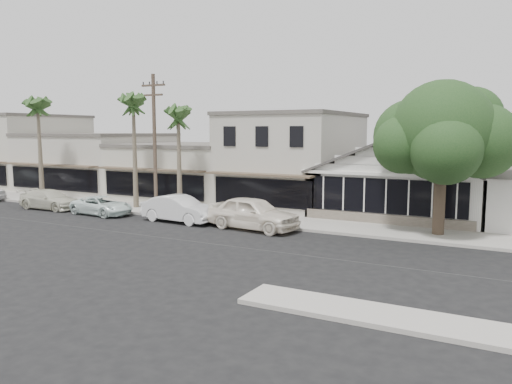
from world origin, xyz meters
The scene contains 16 objects.
ground centered at (0.00, 0.00, 0.00)m, with size 140.00×140.00×0.00m, color black.
sidewalk_north centered at (-8.00, 6.75, 0.07)m, with size 90.00×3.50×0.15m, color #9E9991.
corner_shop centered at (5.00, 12.47, 2.62)m, with size 10.40×8.60×5.10m.
row_building_near centered at (-3.00, 13.50, 3.25)m, with size 8.00×10.00×6.50m, color #BAB6A7.
row_building_midnear centered at (-12.00, 13.50, 2.10)m, with size 10.00×10.00×4.20m, color #BBB8A8.
row_building_midfar centered at (-22.50, 13.50, 2.50)m, with size 11.00×10.00×5.00m, color #BAB6A7.
row_building_far centered at (-33.50, 13.50, 3.40)m, with size 11.00×10.00×6.80m, color #BBB8A8.
utility_pole centered at (-9.00, 5.20, 4.79)m, with size 1.80×0.24×9.00m.
car_0 centered at (-1.30, 4.13, 0.92)m, with size 2.16×5.38×1.83m, color white.
car_1 centered at (-6.30, 4.05, 0.80)m, with size 1.69×4.85×1.60m, color white.
car_2 centered at (-12.33, 3.76, 0.61)m, with size 2.02×4.38×1.22m, color white.
car_3 centered at (-17.33, 3.81, 0.68)m, with size 1.91×4.71×1.37m, color beige.
shade_tree centered at (8.03, 7.12, 5.27)m, with size 7.22×6.53×8.01m.
palm_east centered at (-8.00, 6.40, 6.36)m, with size 2.70×2.70×7.46m.
palm_mid centered at (-11.98, 6.65, 7.24)m, with size 3.20×3.20×8.43m.
palm_west centered at (-20.79, 5.99, 7.25)m, with size 2.73×2.73×8.46m.
Camera 1 is at (11.70, -19.89, 5.43)m, focal length 35.00 mm.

